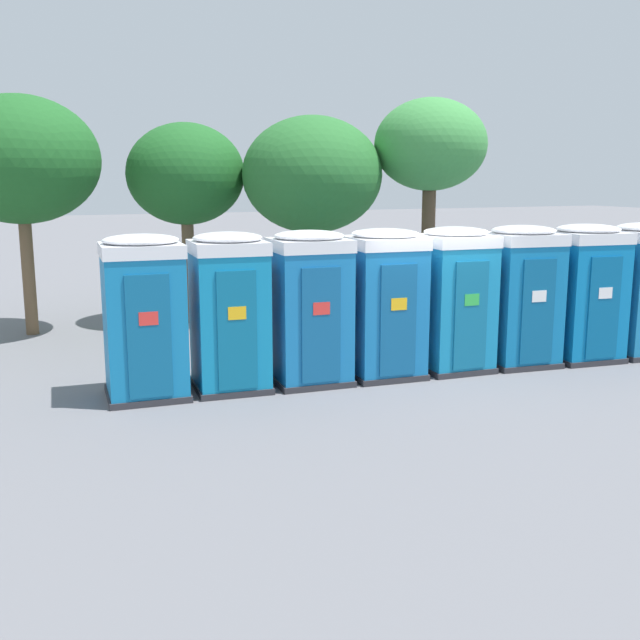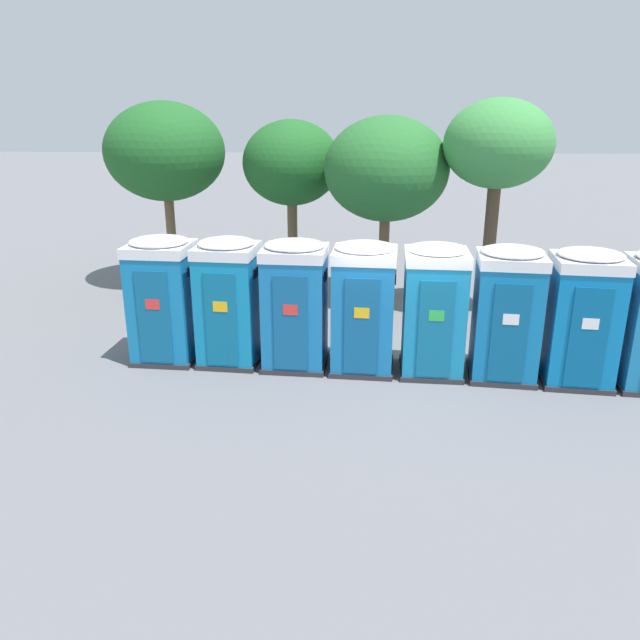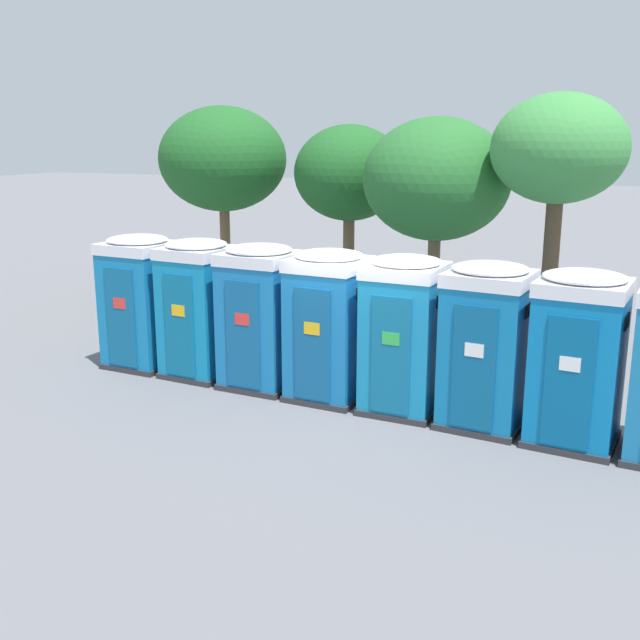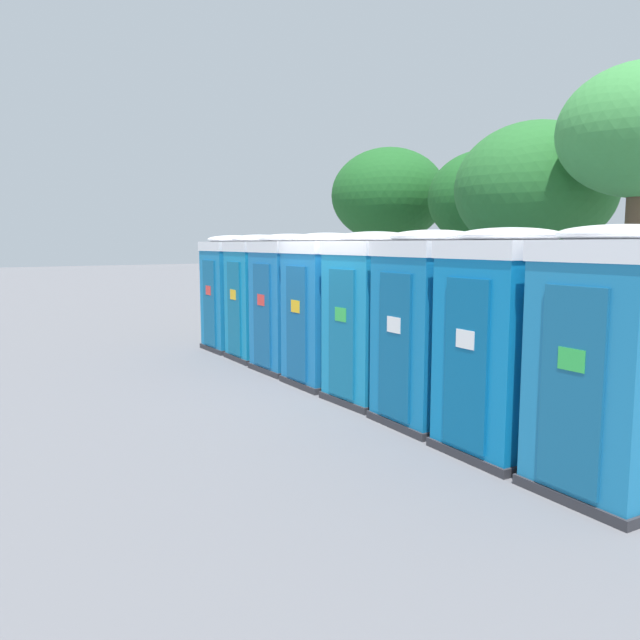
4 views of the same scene
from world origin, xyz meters
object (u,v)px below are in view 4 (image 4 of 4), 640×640
at_px(portapotty_1, 260,297).
at_px(portapotty_3, 327,309).
at_px(portapotty_0, 234,292).
at_px(street_tree_0, 535,189).
at_px(street_tree_3, 388,196).
at_px(portapotty_5, 431,327).
at_px(street_tree_2, 484,199).
at_px(portapotty_6, 506,341).
at_px(portapotty_2, 290,302).
at_px(portapotty_4, 374,317).
at_px(portapotty_7, 614,361).

bearing_deg(portapotty_1, portapotty_3, -5.27).
bearing_deg(portapotty_0, portapotty_1, -3.53).
bearing_deg(street_tree_0, street_tree_3, 166.29).
relative_size(portapotty_3, street_tree_3, 0.50).
relative_size(portapotty_5, street_tree_2, 0.55).
distance_m(portapotty_5, portapotty_6, 1.34).
distance_m(portapotty_5, street_tree_2, 8.11).
bearing_deg(portapotty_2, portapotty_4, -4.57).
relative_size(portapotty_2, portapotty_4, 1.00).
xyz_separation_m(portapotty_5, portapotty_6, (1.33, -0.17, -0.00)).
relative_size(portapotty_6, street_tree_0, 0.54).
relative_size(portapotty_6, portapotty_7, 1.00).
bearing_deg(portapotty_4, portapotty_0, 175.45).
distance_m(portapotty_1, portapotty_5, 5.35).
bearing_deg(portapotty_7, portapotty_6, 174.46).
distance_m(portapotty_4, portapotty_7, 4.01).
xyz_separation_m(portapotty_3, portapotty_5, (2.66, -0.24, -0.00)).
distance_m(portapotty_1, street_tree_3, 6.93).
bearing_deg(portapotty_4, portapotty_2, 175.43).
relative_size(portapotty_0, portapotty_3, 1.00).
xyz_separation_m(street_tree_0, street_tree_3, (-6.03, 1.47, 0.31)).
bearing_deg(portapotty_4, portapotty_7, -6.36).
xyz_separation_m(portapotty_0, street_tree_3, (-1.44, 5.78, 2.45)).
bearing_deg(portapotty_3, portapotty_5, -5.12).
relative_size(portapotty_7, street_tree_3, 0.50).
relative_size(portapotty_4, street_tree_3, 0.50).
xyz_separation_m(portapotty_7, street_tree_3, (-10.75, 6.65, 2.45)).
relative_size(portapotty_2, portapotty_5, 1.00).
bearing_deg(portapotty_1, street_tree_3, 115.29).
xyz_separation_m(portapotty_1, portapotty_5, (5.32, -0.48, -0.00)).
bearing_deg(portapotty_1, portapotty_2, -5.53).
xyz_separation_m(portapotty_2, street_tree_2, (-0.59, 5.98, 2.15)).
distance_m(portapotty_2, street_tree_3, 7.66).
height_order(portapotty_0, portapotty_3, same).
distance_m(portapotty_3, portapotty_6, 4.01).
distance_m(portapotty_6, portapotty_7, 1.34).
bearing_deg(portapotty_6, portapotty_5, 172.58).
relative_size(portapotty_1, portapotty_5, 1.00).
relative_size(portapotty_0, street_tree_3, 0.50).
bearing_deg(portapotty_0, street_tree_0, 43.15).
xyz_separation_m(portapotty_0, street_tree_2, (2.07, 5.77, 2.15)).
bearing_deg(portapotty_0, portapotty_3, -4.69).
bearing_deg(portapotty_6, portapotty_7, -5.54).
xyz_separation_m(portapotty_2, portapotty_4, (2.66, -0.21, 0.00)).
relative_size(portapotty_5, portapotty_7, 1.00).
xyz_separation_m(portapotty_2, portapotty_5, (3.99, -0.36, 0.00)).
height_order(portapotty_7, street_tree_3, street_tree_3).
xyz_separation_m(portapotty_4, portapotty_5, (1.33, -0.14, -0.00)).
distance_m(portapotty_3, street_tree_2, 6.75).
height_order(portapotty_2, portapotty_4, same).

